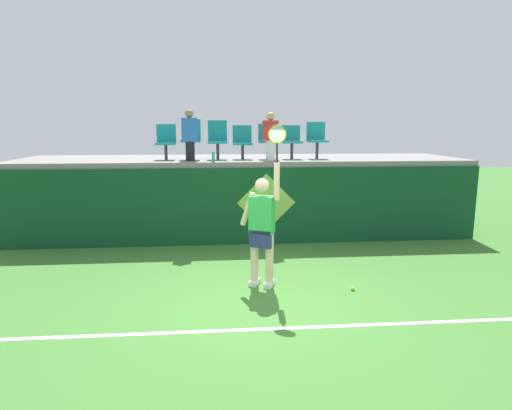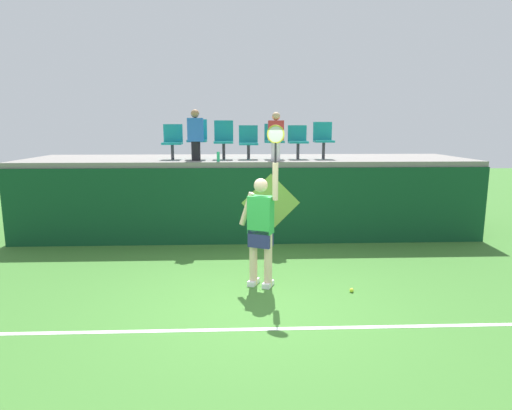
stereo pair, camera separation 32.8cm
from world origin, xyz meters
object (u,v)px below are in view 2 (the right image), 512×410
at_px(water_bottle, 218,157).
at_px(spectator_1, 276,136).
at_px(stadium_chair_0, 173,140).
at_px(stadium_chair_5, 298,140).
at_px(tennis_player, 261,226).
at_px(stadium_chair_2, 224,138).
at_px(stadium_chair_4, 274,139).
at_px(spectator_0, 195,134).
at_px(stadium_chair_6, 323,138).
at_px(stadium_chair_1, 197,137).
at_px(stadium_chair_3, 248,141).
at_px(tennis_ball, 352,290).

distance_m(water_bottle, spectator_1, 1.37).
height_order(stadium_chair_0, stadium_chair_5, stadium_chair_0).
distance_m(tennis_player, stadium_chair_2, 3.77).
distance_m(stadium_chair_4, spectator_0, 1.83).
distance_m(tennis_player, spectator_0, 3.60).
distance_m(stadium_chair_0, spectator_0, 0.71).
distance_m(tennis_player, stadium_chair_6, 4.04).
bearing_deg(water_bottle, stadium_chair_2, 82.64).
height_order(stadium_chair_2, spectator_1, spectator_1).
distance_m(stadium_chair_0, spectator_1, 2.39).
distance_m(water_bottle, stadium_chair_2, 0.85).
bearing_deg(stadium_chair_2, stadium_chair_5, -0.41).
height_order(tennis_player, stadium_chair_1, stadium_chair_1).
relative_size(water_bottle, spectator_1, 0.20).
xyz_separation_m(stadium_chair_0, stadium_chair_3, (1.75, -0.00, -0.01)).
bearing_deg(stadium_chair_4, spectator_1, -90.00).
distance_m(tennis_ball, stadium_chair_0, 5.48).
bearing_deg(spectator_0, stadium_chair_6, 7.84).
relative_size(stadium_chair_2, stadium_chair_3, 1.14).
relative_size(tennis_ball, stadium_chair_4, 0.08).
distance_m(stadium_chair_4, stadium_chair_5, 0.55).
xyz_separation_m(water_bottle, stadium_chair_1, (-0.51, 0.75, 0.40)).
relative_size(tennis_player, water_bottle, 12.06).
distance_m(tennis_player, stadium_chair_5, 3.82).
bearing_deg(spectator_0, stadium_chair_1, 90.00).
bearing_deg(tennis_player, stadium_chair_4, 82.04).
bearing_deg(tennis_ball, stadium_chair_4, 103.54).
relative_size(tennis_ball, spectator_1, 0.06).
relative_size(tennis_ball, stadium_chair_2, 0.07).
relative_size(tennis_player, stadium_chair_6, 3.02).
bearing_deg(stadium_chair_5, stadium_chair_2, 179.59).
height_order(tennis_player, stadium_chair_2, stadium_chair_2).
distance_m(tennis_ball, stadium_chair_6, 4.43).
relative_size(tennis_player, tennis_ball, 39.03).
bearing_deg(tennis_player, stadium_chair_5, 73.35).
relative_size(stadium_chair_2, stadium_chair_5, 1.14).
relative_size(stadium_chair_0, stadium_chair_6, 0.94).
distance_m(stadium_chair_3, stadium_chair_5, 1.15).
xyz_separation_m(stadium_chair_2, stadium_chair_3, (0.57, -0.01, -0.06)).
relative_size(stadium_chair_1, spectator_0, 0.81).
xyz_separation_m(stadium_chair_1, stadium_chair_4, (1.78, -0.01, -0.05)).
relative_size(water_bottle, stadium_chair_4, 0.26).
xyz_separation_m(stadium_chair_4, stadium_chair_5, (0.55, -0.00, -0.02)).
height_order(stadium_chair_1, stadium_chair_2, stadium_chair_1).
relative_size(tennis_ball, water_bottle, 0.31).
bearing_deg(stadium_chair_1, spectator_1, -14.58).
bearing_deg(tennis_ball, spectator_1, 105.29).
xyz_separation_m(stadium_chair_0, stadium_chair_1, (0.57, 0.00, 0.07)).
height_order(stadium_chair_0, spectator_0, spectator_0).
relative_size(stadium_chair_4, spectator_0, 0.73).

